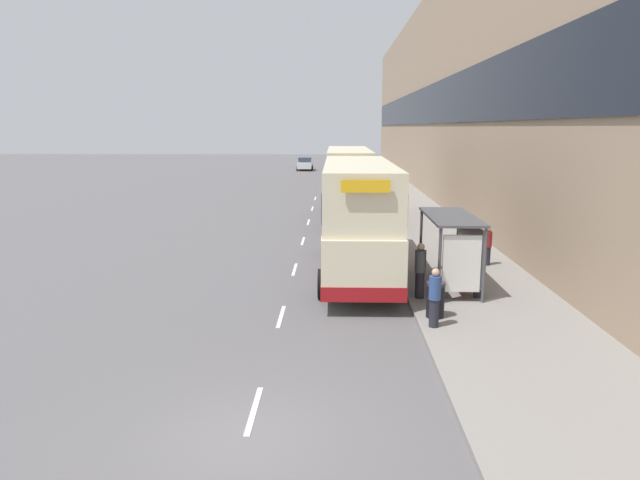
{
  "coord_description": "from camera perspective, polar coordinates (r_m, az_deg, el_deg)",
  "views": [
    {
      "loc": [
        1.62,
        -9.52,
        5.61
      ],
      "look_at": [
        0.8,
        20.47,
        -0.35
      ],
      "focal_mm": 32.0,
      "sensor_mm": 36.0,
      "label": 1
    }
  ],
  "objects": [
    {
      "name": "bus_shelter",
      "position": [
        19.94,
        13.56,
        0.13
      ],
      "size": [
        1.6,
        4.2,
        2.48
      ],
      "color": "#4C4C51",
      "rests_on": "ground_plane"
    },
    {
      "name": "pavement",
      "position": [
        48.58,
        7.35,
        4.6
      ],
      "size": [
        5.0,
        93.0,
        0.14
      ],
      "color": "gray",
      "rests_on": "ground_plane"
    },
    {
      "name": "lane_mark_5",
      "position": [
        39.91,
        -0.77,
        3.16
      ],
      "size": [
        0.12,
        2.0,
        0.01
      ],
      "color": "silver",
      "rests_on": "ground_plane"
    },
    {
      "name": "double_decker_bus_near",
      "position": [
        21.77,
        3.8,
        2.43
      ],
      "size": [
        2.85,
        10.53,
        4.3
      ],
      "color": "beige",
      "rests_on": "ground_plane"
    },
    {
      "name": "double_decker_bus_ahead",
      "position": [
        34.92,
        2.87,
        5.76
      ],
      "size": [
        2.85,
        11.51,
        4.3
      ],
      "color": "beige",
      "rests_on": "ground_plane"
    },
    {
      "name": "car_0",
      "position": [
        75.62,
        -1.52,
        7.62
      ],
      "size": [
        2.06,
        3.95,
        1.69
      ],
      "rotation": [
        0.0,
        0.0,
        3.14
      ],
      "color": "silver",
      "rests_on": "ground_plane"
    },
    {
      "name": "lane_mark_4",
      "position": [
        34.19,
        -1.17,
        1.8
      ],
      "size": [
        0.12,
        2.0,
        0.01
      ],
      "color": "silver",
      "rests_on": "ground_plane"
    },
    {
      "name": "pedestrian_1",
      "position": [
        23.81,
        16.42,
        -0.52
      ],
      "size": [
        0.31,
        0.31,
        1.58
      ],
      "color": "#23232D",
      "rests_on": "ground_plane"
    },
    {
      "name": "pedestrian_at_shelter",
      "position": [
        18.72,
        9.99,
        -2.97
      ],
      "size": [
        0.36,
        0.36,
        1.82
      ],
      "color": "#23232D",
      "rests_on": "ground_plane"
    },
    {
      "name": "pedestrian_2",
      "position": [
        16.12,
        11.39,
        -5.63
      ],
      "size": [
        0.33,
        0.33,
        1.67
      ],
      "color": "#23232D",
      "rests_on": "ground_plane"
    },
    {
      "name": "lane_mark_3",
      "position": [
        28.51,
        -1.72,
        -0.1
      ],
      "size": [
        0.12,
        2.0,
        0.01
      ],
      "color": "silver",
      "rests_on": "ground_plane"
    },
    {
      "name": "lane_mark_2",
      "position": [
        22.88,
        -2.54,
        -2.95
      ],
      "size": [
        0.12,
        2.0,
        0.01
      ],
      "color": "silver",
      "rests_on": "ground_plane"
    },
    {
      "name": "lane_mark_0",
      "position": [
        12.06,
        -6.61,
        -16.54
      ],
      "size": [
        0.12,
        2.0,
        0.01
      ],
      "color": "silver",
      "rests_on": "ground_plane"
    },
    {
      "name": "pedestrian_3",
      "position": [
        19.21,
        15.56,
        -3.24
      ],
      "size": [
        0.31,
        0.31,
        1.57
      ],
      "color": "#23232D",
      "rests_on": "ground_plane"
    },
    {
      "name": "ground_plane",
      "position": [
        11.16,
        -7.4,
        -19.03
      ],
      "size": [
        220.0,
        220.0,
        0.0
      ],
      "primitive_type": "plane",
      "color": "#5B595B"
    },
    {
      "name": "lane_mark_6",
      "position": [
        45.64,
        -0.48,
        4.18
      ],
      "size": [
        0.12,
        2.0,
        0.01
      ],
      "color": "silver",
      "rests_on": "ground_plane"
    },
    {
      "name": "lane_mark_1",
      "position": [
        17.35,
        -3.91,
        -7.64
      ],
      "size": [
        0.12,
        2.0,
        0.01
      ],
      "color": "silver",
      "rests_on": "ground_plane"
    },
    {
      "name": "litter_bin",
      "position": [
        17.03,
        11.46,
        -5.86
      ],
      "size": [
        0.55,
        0.55,
        1.05
      ],
      "color": "black",
      "rests_on": "ground_plane"
    },
    {
      "name": "terrace_facade",
      "position": [
        48.89,
        12.39,
        13.98
      ],
      "size": [
        3.1,
        93.0,
        16.34
      ],
      "color": "#9E846B",
      "rests_on": "ground_plane"
    }
  ]
}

